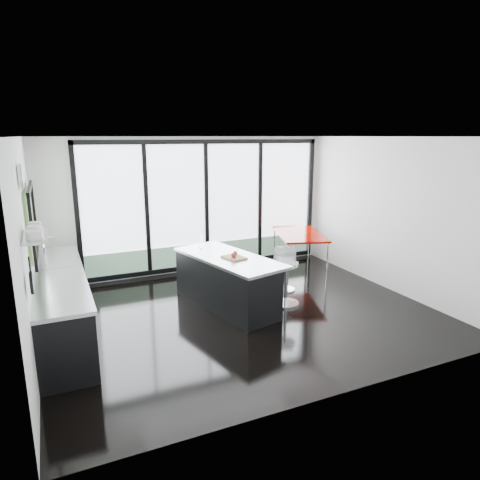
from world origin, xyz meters
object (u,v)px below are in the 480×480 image
island (226,281)px  red_table (299,252)px  bar_stool_near (286,283)px  bar_stool_far (285,274)px

island → red_table: size_ratio=1.46×
red_table → bar_stool_near: bearing=-128.7°
bar_stool_near → bar_stool_far: (0.33, 0.61, -0.06)m
red_table → island: bearing=-152.1°
bar_stool_near → red_table: (1.19, 1.48, 0.04)m
island → bar_stool_far: 1.32m
red_table → bar_stool_far: bearing=-134.4°
island → bar_stool_near: bearing=-19.9°
island → bar_stool_far: island is taller
bar_stool_near → red_table: red_table is taller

